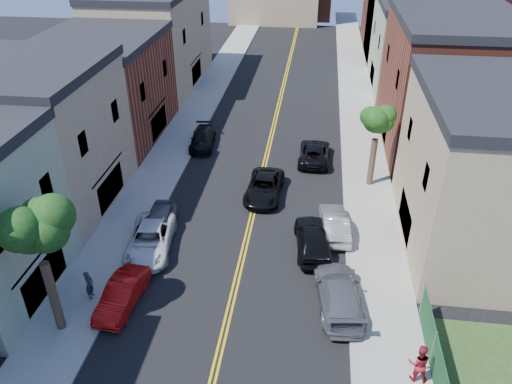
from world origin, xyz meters
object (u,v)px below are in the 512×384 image
(red_sedan, at_px, (122,294))
(black_suv_lane, at_px, (264,187))
(black_car_right, at_px, (313,238))
(black_car_left, at_px, (203,139))
(silver_car_right, at_px, (334,223))
(grey_car_left, at_px, (159,222))
(pedestrian_right, at_px, (419,363))
(grey_car_right, at_px, (339,294))
(pedestrian_left, at_px, (89,285))
(dark_car_right_far, at_px, (314,152))
(white_pickup, at_px, (150,239))

(red_sedan, xyz_separation_m, black_suv_lane, (6.00, 11.55, 0.02))
(black_car_right, distance_m, black_suv_lane, 6.72)
(black_car_left, distance_m, silver_car_right, 15.52)
(grey_car_left, distance_m, silver_car_right, 10.85)
(red_sedan, height_order, black_car_left, red_sedan)
(silver_car_right, xyz_separation_m, pedestrian_right, (3.47, -10.60, 0.39))
(grey_car_right, distance_m, pedestrian_left, 12.84)
(red_sedan, bearing_deg, pedestrian_right, -6.96)
(grey_car_left, distance_m, dark_car_right_far, 14.35)
(pedestrian_left, bearing_deg, grey_car_right, -90.77)
(red_sedan, relative_size, pedestrian_right, 2.16)
(red_sedan, bearing_deg, black_car_left, 94.51)
(black_car_left, relative_size, pedestrian_left, 2.81)
(red_sedan, distance_m, black_car_left, 18.84)
(grey_car_right, height_order, pedestrian_left, pedestrian_left)
(pedestrian_right, bearing_deg, grey_car_right, -47.64)
(dark_car_right_far, xyz_separation_m, pedestrian_right, (4.97, -20.32, 0.43))
(pedestrian_left, bearing_deg, silver_car_right, -65.08)
(white_pickup, relative_size, black_car_right, 1.09)
(red_sedan, xyz_separation_m, black_car_right, (9.53, 5.83, 0.14))
(grey_car_left, bearing_deg, black_car_left, 83.67)
(grey_car_right, bearing_deg, pedestrian_left, -1.68)
(black_car_right, distance_m, dark_car_right_far, 11.59)
(pedestrian_right, bearing_deg, silver_car_right, -67.23)
(grey_car_right, relative_size, black_car_right, 1.10)
(black_car_left, bearing_deg, grey_car_left, -95.40)
(silver_car_right, bearing_deg, white_pickup, 9.71)
(black_car_left, bearing_deg, pedestrian_left, -100.97)
(silver_car_right, bearing_deg, pedestrian_right, 102.06)
(black_car_left, height_order, black_suv_lane, black_suv_lane)
(white_pickup, relative_size, pedestrian_left, 3.24)
(black_car_left, bearing_deg, white_pickup, -95.50)
(black_suv_lane, bearing_deg, pedestrian_right, -57.71)
(red_sedan, relative_size, grey_car_right, 0.78)
(white_pickup, xyz_separation_m, black_suv_lane, (6.00, 6.90, -0.03))
(white_pickup, distance_m, pedestrian_right, 16.15)
(silver_car_right, height_order, pedestrian_right, pedestrian_right)
(black_car_left, bearing_deg, pedestrian_right, -62.21)
(grey_car_right, height_order, dark_car_right_far, grey_car_right)
(red_sedan, bearing_deg, dark_car_right_far, 66.42)
(black_car_left, height_order, black_car_right, black_car_right)
(silver_car_right, relative_size, dark_car_right_far, 0.89)
(silver_car_right, relative_size, black_suv_lane, 0.87)
(white_pickup, distance_m, black_suv_lane, 9.15)
(black_car_right, height_order, black_suv_lane, black_car_right)
(red_sedan, xyz_separation_m, white_pickup, (0.00, 4.65, 0.05))
(red_sedan, distance_m, grey_car_left, 6.47)
(black_car_right, relative_size, dark_car_right_far, 0.98)
(white_pickup, height_order, grey_car_left, same)
(grey_car_left, bearing_deg, pedestrian_right, -39.75)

